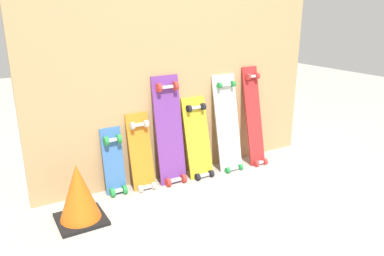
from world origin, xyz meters
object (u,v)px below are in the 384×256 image
(skateboard_yellow, at_px, (198,142))
(traffic_cone, at_px, (79,194))
(skateboard_red, at_px, (254,120))
(skateboard_purple, at_px, (170,134))
(skateboard_blue, at_px, (114,165))
(skateboard_white, at_px, (228,127))
(skateboard_orange, at_px, (141,156))

(skateboard_yellow, relative_size, traffic_cone, 1.78)
(skateboard_yellow, distance_m, skateboard_red, 0.61)
(skateboard_purple, height_order, skateboard_yellow, skateboard_purple)
(skateboard_purple, distance_m, skateboard_red, 0.86)
(skateboard_blue, bearing_deg, skateboard_white, -2.43)
(skateboard_purple, bearing_deg, traffic_cone, -162.71)
(skateboard_blue, height_order, skateboard_orange, skateboard_orange)
(skateboard_blue, xyz_separation_m, traffic_cone, (-0.35, -0.28, -0.03))
(skateboard_orange, bearing_deg, skateboard_blue, 174.97)
(skateboard_orange, bearing_deg, skateboard_red, -1.92)
(skateboard_purple, relative_size, skateboard_red, 0.99)
(skateboard_orange, distance_m, skateboard_white, 0.83)
(skateboard_yellow, bearing_deg, traffic_cone, -167.61)
(skateboard_yellow, bearing_deg, skateboard_orange, 177.31)
(skateboard_purple, relative_size, skateboard_yellow, 1.27)
(traffic_cone, bearing_deg, skateboard_yellow, 12.39)
(skateboard_orange, xyz_separation_m, traffic_cone, (-0.57, -0.26, -0.06))
(skateboard_orange, bearing_deg, skateboard_yellow, -2.69)
(skateboard_white, height_order, traffic_cone, skateboard_white)
(skateboard_white, distance_m, traffic_cone, 1.42)
(skateboard_orange, bearing_deg, traffic_cone, -155.24)
(skateboard_purple, xyz_separation_m, skateboard_red, (0.86, -0.03, -0.00))
(skateboard_orange, height_order, skateboard_purple, skateboard_purple)
(skateboard_blue, relative_size, skateboard_purple, 0.62)
(skateboard_blue, distance_m, skateboard_orange, 0.22)
(skateboard_red, bearing_deg, traffic_cone, -172.37)
(skateboard_purple, xyz_separation_m, skateboard_yellow, (0.26, -0.02, -0.11))
(skateboard_blue, relative_size, skateboard_white, 0.64)
(skateboard_blue, height_order, skateboard_white, skateboard_white)
(skateboard_orange, distance_m, skateboard_red, 1.12)
(skateboard_orange, bearing_deg, skateboard_purple, -1.46)
(skateboard_orange, xyz_separation_m, skateboard_white, (0.82, -0.02, 0.12))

